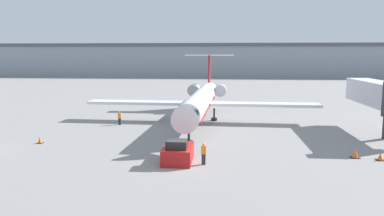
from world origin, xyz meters
name	(u,v)px	position (x,y,z in m)	size (l,w,h in m)	color
ground_plane	(179,165)	(0.00, 0.00, 0.00)	(600.00, 600.00, 0.00)	gray
terminal_building	(216,60)	(0.00, 120.00, 6.47)	(180.00, 16.80, 12.88)	#8C939E
airplane_main	(202,99)	(0.55, 19.93, 2.96)	(30.46, 30.40, 8.72)	white
pushback_tug	(178,153)	(-0.23, 1.08, 0.76)	(2.35, 3.98, 2.00)	#B21919
worker_near_tug	(204,153)	(1.92, 0.41, 0.95)	(0.40, 0.25, 1.81)	#232838
worker_by_wing	(120,118)	(-9.55, 16.63, 0.89)	(0.40, 0.24, 1.71)	#232838
traffic_cone_left	(40,140)	(-14.75, 6.27, 0.31)	(0.56, 0.56, 0.66)	black
traffic_cone_right	(355,153)	(14.75, 3.48, 0.40)	(0.72, 0.72, 0.83)	black
traffic_cone_mid	(380,157)	(16.60, 2.90, 0.29)	(0.65, 0.65, 0.61)	black
jet_bridge	(378,94)	(20.39, 13.79, 4.45)	(3.20, 13.03, 6.19)	#2D2D33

